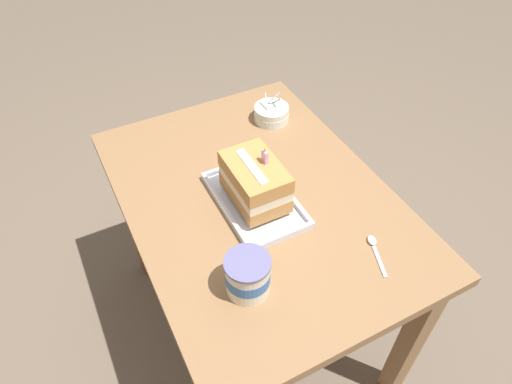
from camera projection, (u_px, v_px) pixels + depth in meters
name	position (u px, v px, depth m)	size (l,w,h in m)	color
ground_plane	(257.00, 320.00, 1.90)	(8.00, 8.00, 0.00)	#6B5B4C
dining_table	(257.00, 221.00, 1.46)	(1.05, 0.76, 0.75)	olive
foil_tray	(255.00, 201.00, 1.35)	(0.33, 0.21, 0.02)	silver
birthday_cake	(255.00, 181.00, 1.29)	(0.21, 0.14, 0.18)	#BF8444
bowl_stack	(271.00, 113.00, 1.62)	(0.12, 0.12, 0.10)	silver
ice_cream_tub	(248.00, 275.00, 1.10)	(0.11, 0.11, 0.11)	silver
serving_spoon_near_tray	(374.00, 245.00, 1.23)	(0.13, 0.06, 0.01)	silver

